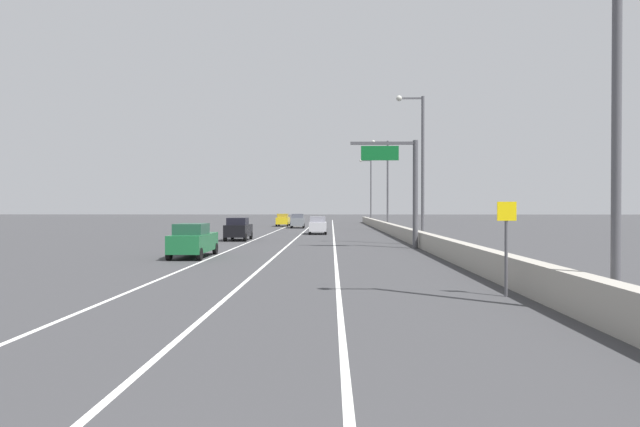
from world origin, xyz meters
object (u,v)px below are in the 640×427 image
(car_green_1, at_px, (193,240))
(car_yellow_4, at_px, (283,220))
(lamp_post_right_fourth, at_px, (370,187))
(speed_advisory_sign, at_px, (506,241))
(lamp_post_right_near, at_px, (608,67))
(lamp_post_right_second, at_px, (420,160))
(overhead_sign_gantry, at_px, (405,180))
(car_black_2, at_px, (238,229))
(car_silver_3, at_px, (318,225))
(lamp_post_right_third, at_px, (386,179))
(car_gray_0, at_px, (298,221))

(car_green_1, relative_size, car_yellow_4, 0.98)
(lamp_post_right_fourth, xyz_separation_m, car_green_1, (-14.57, -62.05, -5.47))
(car_yellow_4, bearing_deg, speed_advisory_sign, -78.41)
(lamp_post_right_near, relative_size, lamp_post_right_second, 1.00)
(overhead_sign_gantry, distance_m, car_yellow_4, 45.72)
(speed_advisory_sign, bearing_deg, car_green_1, 136.38)
(car_black_2, bearing_deg, speed_advisory_sign, -64.29)
(overhead_sign_gantry, height_order, speed_advisory_sign, overhead_sign_gantry)
(speed_advisory_sign, xyz_separation_m, car_green_1, (-13.37, 12.74, -0.80))
(overhead_sign_gantry, xyz_separation_m, car_green_1, (-12.93, -6.82, -3.76))
(car_green_1, distance_m, car_silver_3, 27.22)
(overhead_sign_gantry, height_order, car_black_2, overhead_sign_gantry)
(lamp_post_right_second, relative_size, car_black_2, 2.71)
(speed_advisory_sign, distance_m, car_silver_3, 39.83)
(lamp_post_right_third, height_order, car_gray_0, lamp_post_right_third)
(speed_advisory_sign, relative_size, car_yellow_4, 0.63)
(car_green_1, bearing_deg, lamp_post_right_third, 67.87)
(lamp_post_right_third, height_order, lamp_post_right_fourth, same)
(car_black_2, bearing_deg, car_gray_0, 83.27)
(lamp_post_right_third, bearing_deg, car_black_2, -125.81)
(overhead_sign_gantry, height_order, lamp_post_right_third, lamp_post_right_third)
(car_gray_0, bearing_deg, lamp_post_right_second, -71.07)
(lamp_post_right_fourth, bearing_deg, car_green_1, -103.22)
(car_green_1, xyz_separation_m, car_yellow_4, (0.37, 50.62, 0.00))
(car_silver_3, distance_m, car_yellow_4, 24.89)
(lamp_post_right_fourth, bearing_deg, car_black_2, -107.62)
(car_gray_0, bearing_deg, car_green_1, -94.07)
(car_green_1, bearing_deg, car_silver_3, 76.47)
(lamp_post_right_near, bearing_deg, car_green_1, 133.69)
(car_silver_3, bearing_deg, car_gray_0, 100.80)
(car_gray_0, distance_m, car_silver_3, 17.43)
(car_gray_0, xyz_separation_m, car_silver_3, (3.27, -17.12, -0.05))
(lamp_post_right_third, bearing_deg, speed_advisory_sign, -91.56)
(car_black_2, bearing_deg, car_green_1, -89.20)
(speed_advisory_sign, relative_size, car_green_1, 0.64)
(lamp_post_right_second, height_order, lamp_post_right_fourth, same)
(speed_advisory_sign, relative_size, lamp_post_right_fourth, 0.26)
(speed_advisory_sign, height_order, lamp_post_right_third, lamp_post_right_third)
(lamp_post_right_near, bearing_deg, lamp_post_right_second, 90.93)
(overhead_sign_gantry, relative_size, car_silver_3, 1.74)
(car_green_1, xyz_separation_m, car_silver_3, (6.37, 26.46, -0.02))
(lamp_post_right_fourth, xyz_separation_m, car_yellow_4, (-14.20, -11.43, -5.47))
(lamp_post_right_second, xyz_separation_m, car_green_1, (-14.54, -10.24, -5.47))
(lamp_post_right_second, bearing_deg, lamp_post_right_fourth, 89.97)
(car_gray_0, relative_size, car_yellow_4, 0.94)
(overhead_sign_gantry, distance_m, lamp_post_right_fourth, 55.28)
(lamp_post_right_third, distance_m, car_black_2, 26.06)
(car_black_2, bearing_deg, lamp_post_right_fourth, 72.38)
(lamp_post_right_fourth, bearing_deg, car_silver_3, -102.98)
(lamp_post_right_second, bearing_deg, car_gray_0, 108.93)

